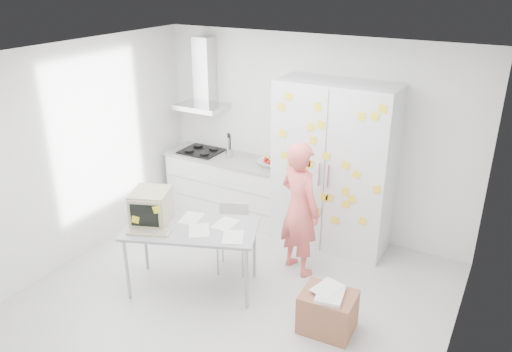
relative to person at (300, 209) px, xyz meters
The scene contains 10 objects.
floor 1.24m from the person, 113.27° to the right, with size 4.50×4.00×0.02m, color silver.
walls 0.64m from the person, 161.78° to the right, with size 4.52×4.01×2.70m.
ceiling 2.08m from the person, 113.27° to the right, with size 4.50×4.00×0.02m, color white.
counter_run 1.82m from the person, 151.08° to the left, with size 1.84×0.63×1.28m.
range_hood 2.51m from the person, 153.62° to the left, with size 0.70×0.48×1.01m.
tall_cabinet 0.88m from the person, 83.90° to the left, with size 1.50×0.68×2.20m.
person is the anchor object (origin of this frame).
desk 1.56m from the person, 139.72° to the right, with size 1.64×1.22×1.17m.
chair 0.88m from the person, 155.56° to the right, with size 0.49×0.49×0.83m.
cardboard_box 1.29m from the person, 49.67° to the right, with size 0.56×0.46×0.47m.
Camera 1 is at (2.49, -4.02, 3.48)m, focal length 35.00 mm.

